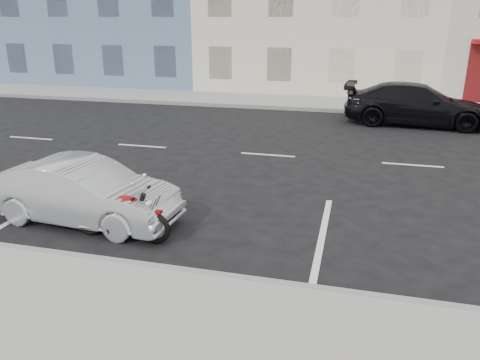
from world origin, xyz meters
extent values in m
plane|color=black|center=(0.00, 0.00, 0.00)|extent=(120.00, 120.00, 0.00)
cube|color=gray|center=(-5.00, 8.70, 0.07)|extent=(80.00, 3.40, 0.15)
cube|color=gray|center=(-5.00, -7.00, 0.08)|extent=(80.00, 0.12, 0.16)
cube|color=gray|center=(-5.00, 7.00, 0.08)|extent=(80.00, 0.12, 0.16)
torus|color=black|center=(-2.18, -6.04, 0.29)|extent=(0.60, 0.11, 0.60)
torus|color=black|center=(-3.48, -6.02, 0.29)|extent=(0.60, 0.11, 0.60)
cube|color=#8B0507|center=(-2.18, -6.04, 0.60)|extent=(0.31, 0.12, 0.04)
cube|color=#8B0507|center=(-3.51, -6.02, 0.62)|extent=(0.27, 0.15, 0.05)
cube|color=gray|center=(-2.87, -6.03, 0.34)|extent=(0.38, 0.27, 0.30)
ellipsoid|color=#8B0507|center=(-2.69, -6.03, 0.72)|extent=(0.50, 0.31, 0.24)
cube|color=black|center=(-3.16, -6.03, 0.70)|extent=(0.56, 0.24, 0.08)
cylinder|color=silver|center=(-2.38, -6.04, 0.92)|extent=(0.04, 0.63, 0.03)
sphere|color=silver|center=(-2.26, -6.04, 0.74)|extent=(0.15, 0.15, 0.15)
cylinder|color=silver|center=(-3.17, -6.15, 0.20)|extent=(0.85, 0.08, 0.07)
cylinder|color=silver|center=(-3.16, -5.90, 0.20)|extent=(0.85, 0.08, 0.07)
cylinder|color=silver|center=(-2.22, -6.04, 0.56)|extent=(0.35, 0.04, 0.71)
cylinder|color=black|center=(-2.67, -6.03, 0.49)|extent=(0.72, 0.05, 0.44)
imported|color=#ABADB3|center=(-4.54, -5.49, 0.61)|extent=(3.81, 1.56, 1.23)
imported|color=black|center=(2.51, 5.35, 0.76)|extent=(5.35, 2.46, 1.52)
camera|label=1|loc=(0.46, -12.89, 3.80)|focal=35.00mm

